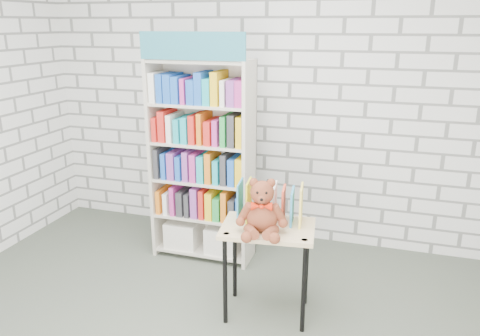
% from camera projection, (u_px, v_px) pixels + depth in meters
% --- Properties ---
extents(room_shell, '(4.52, 4.02, 2.81)m').
position_uv_depth(room_shell, '(173.00, 79.00, 2.52)').
color(room_shell, silver).
rests_on(room_shell, ground).
extents(bookshelf, '(0.90, 0.35, 2.01)m').
position_uv_depth(bookshelf, '(202.00, 160.00, 4.12)').
color(bookshelf, beige).
rests_on(bookshelf, ground).
extents(display_table, '(0.70, 0.52, 0.70)m').
position_uv_depth(display_table, '(268.00, 239.00, 3.33)').
color(display_table, tan).
rests_on(display_table, ground).
extents(table_books, '(0.48, 0.25, 0.27)m').
position_uv_depth(table_books, '(270.00, 203.00, 3.36)').
color(table_books, teal).
rests_on(table_books, display_table).
extents(teddy_bear, '(0.35, 0.34, 0.38)m').
position_uv_depth(teddy_bear, '(262.00, 212.00, 3.16)').
color(teddy_bear, maroon).
rests_on(teddy_bear, display_table).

